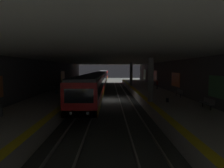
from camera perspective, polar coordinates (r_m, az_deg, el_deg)
name	(u,v)px	position (r m, az deg, el deg)	size (l,w,h in m)	color
ground_plane	(109,100)	(26.40, -0.97, -4.95)	(120.00, 120.00, 0.00)	#383A38
track_left	(124,99)	(26.46, 3.82, -4.76)	(60.00, 1.53, 0.16)	gray
track_right	(93,99)	(26.49, -5.75, -4.76)	(60.00, 1.53, 0.16)	gray
platform_left	(155,96)	(27.08, 13.06, -3.70)	(60.00, 5.30, 1.06)	#B7B2A8
platform_right	(63,96)	(27.15, -14.95, -3.71)	(60.00, 5.30, 1.06)	#B7B2A8
wall_left	(175,80)	(27.72, 18.95, 1.09)	(60.00, 0.56, 5.60)	#56565B
wall_right	(42,80)	(27.78, -20.86, 1.04)	(60.00, 0.56, 5.60)	#56565B
ceiling_slab	(109,59)	(26.04, -0.99, 7.73)	(60.00, 19.40, 0.40)	beige
pillar_near	(151,80)	(19.41, 11.84, 1.29)	(0.56, 0.56, 4.55)	gray
pillar_far	(131,74)	(36.72, 5.94, 3.01)	(0.56, 0.56, 4.55)	gray
metro_train	(100,79)	(44.56, -3.66, 1.68)	(61.09, 2.83, 3.49)	red
bench_left_near	(208,103)	(17.91, 27.38, -5.09)	(1.70, 0.47, 0.86)	#262628
bench_left_mid	(179,92)	(23.87, 19.94, -2.47)	(1.70, 0.47, 0.86)	#262628
bench_left_far	(152,83)	(37.36, 12.33, 0.27)	(1.70, 0.47, 0.86)	#262628
bench_right_near	(50,89)	(28.07, -18.67, -1.37)	(1.70, 0.47, 0.86)	#262628
bench_right_mid	(55,87)	(30.61, -17.13, -0.83)	(1.70, 0.47, 0.86)	#262628
bench_right_far	(62,84)	(34.97, -15.02, -0.10)	(1.70, 0.47, 0.86)	#262628
person_waiting_near	(79,81)	(38.87, -10.17, 0.96)	(0.60, 0.22, 1.58)	#2D2D2D
person_walking_mid	(157,84)	(31.36, 13.75, -0.04)	(0.60, 0.22, 1.57)	#303030
suitcase_rolling	(57,92)	(25.98, -16.70, -2.32)	(0.41, 0.21, 0.88)	navy
backpack_on_floor	(167,100)	(19.76, 16.66, -4.81)	(0.30, 0.20, 0.40)	black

